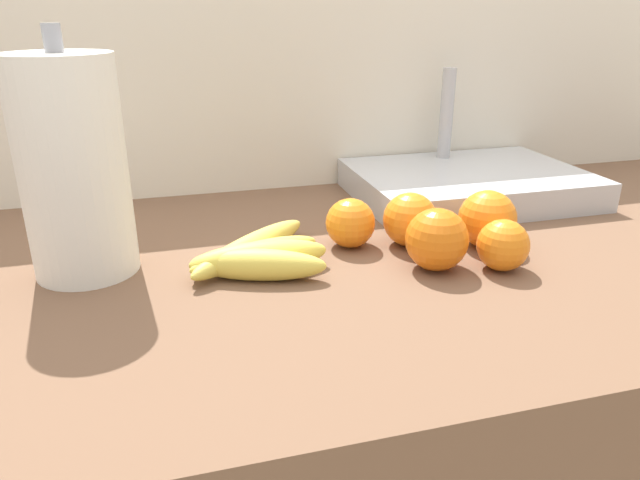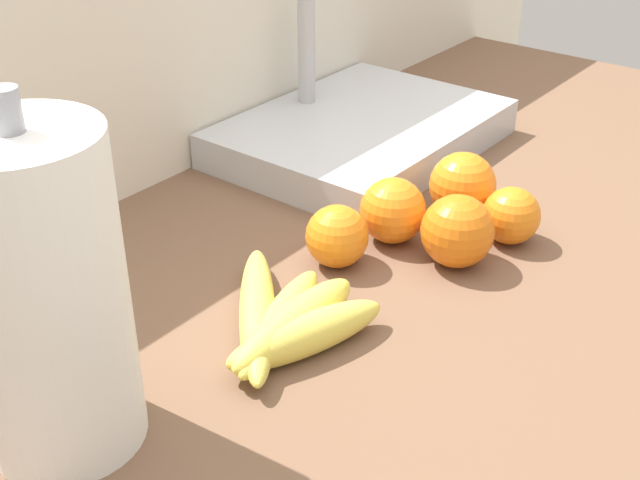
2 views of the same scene
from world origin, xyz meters
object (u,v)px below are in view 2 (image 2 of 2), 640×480
Objects in this scene: orange_center at (457,231)px; paper_towel_roll at (44,298)px; orange_far_right at (393,210)px; orange_back_left at (337,236)px; orange_front at (463,185)px; orange_right at (511,216)px; sink_basin at (361,131)px; banana_bunch at (285,323)px.

orange_center is 0.27× the size of paper_towel_roll.
orange_back_left is (-0.08, 0.02, -0.00)m from orange_far_right.
orange_front is at bearing 26.93° from orange_center.
orange_center is at bearing 163.43° from orange_right.
orange_far_right is 0.08m from orange_back_left.
orange_far_right is at bearing -136.33° from sink_basin.
orange_center is at bearing -51.27° from orange_back_left.
sink_basin reaches higher than banana_bunch.
orange_right is 0.30m from sink_basin.
paper_towel_roll reaches higher than orange_far_right.
banana_bunch is at bearing -162.50° from orange_back_left.
banana_bunch is 2.84× the size of orange_back_left.
orange_right is (-0.02, -0.07, -0.01)m from orange_front.
orange_center reaches higher than orange_far_right.
orange_center is 0.44m from paper_towel_roll.
orange_center is 1.16× the size of orange_back_left.
sink_basin reaches higher than orange_front.
banana_bunch is 0.50× the size of sink_basin.
orange_center is 1.21× the size of orange_right.
banana_bunch is 0.22m from orange_far_right.
orange_far_right is at bearing 89.88° from orange_center.
orange_right is 0.52m from paper_towel_roll.
orange_center reaches higher than orange_right.
sink_basin is at bearing 69.41° from orange_right.
banana_bunch is at bearing -173.19° from orange_far_right.
orange_right is 0.22× the size of paper_towel_roll.
orange_front is 0.10m from orange_far_right.
sink_basin is (0.18, 0.26, -0.01)m from orange_center.
orange_front is 0.22m from sink_basin.
orange_front is at bearing -6.65° from paper_towel_roll.
orange_front reaches higher than orange_far_right.
orange_front reaches higher than orange_back_left.
orange_back_left is at bearing 164.82° from orange_front.
sink_basin is (0.18, 0.17, -0.01)m from orange_far_right.
orange_back_left is at bearing -149.01° from sink_basin.
orange_back_left is 0.23× the size of paper_towel_roll.
orange_front is at bearing -112.27° from sink_basin.
paper_towel_roll is at bearing 173.35° from orange_front.
sink_basin is at bearing 26.71° from banana_bunch.
orange_right is at bearing -53.28° from orange_far_right.
paper_towel_roll is at bearing 176.02° from orange_far_right.
orange_back_left is at bearing 17.50° from banana_bunch.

